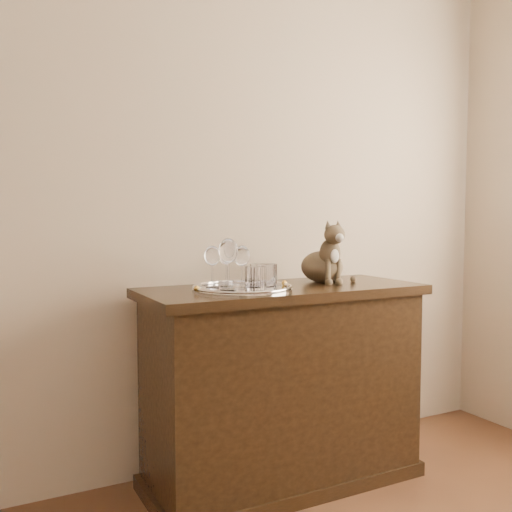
{
  "coord_description": "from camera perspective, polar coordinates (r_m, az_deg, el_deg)",
  "views": [
    {
      "loc": [
        -0.6,
        -0.12,
        1.15
      ],
      "look_at": [
        0.48,
        1.95,
        0.98
      ],
      "focal_mm": 40.0,
      "sensor_mm": 36.0,
      "label": 1
    }
  ],
  "objects": [
    {
      "name": "wine_glass_d",
      "position": [
        2.27,
        -1.42,
        -1.11
      ],
      "size": [
        0.07,
        0.07,
        0.17
      ],
      "primitive_type": null,
      "color": "silver",
      "rests_on": "tray"
    },
    {
      "name": "tumbler_c",
      "position": [
        2.33,
        0.38,
        -1.93
      ],
      "size": [
        0.08,
        0.08,
        0.09
      ],
      "primitive_type": "cylinder",
      "color": "silver",
      "rests_on": "tray"
    },
    {
      "name": "cat",
      "position": [
        2.57,
        6.62,
        0.48
      ],
      "size": [
        0.29,
        0.28,
        0.28
      ],
      "primitive_type": null,
      "rotation": [
        0.0,
        0.0,
        -0.07
      ],
      "color": "#4E3A2E",
      "rests_on": "sideboard"
    },
    {
      "name": "tumbler_b",
      "position": [
        2.2,
        -0.04,
        -2.27
      ],
      "size": [
        0.08,
        0.08,
        0.09
      ],
      "primitive_type": "cylinder",
      "color": "white",
      "rests_on": "tray"
    },
    {
      "name": "wine_glass_a",
      "position": [
        2.3,
        -4.4,
        -1.07
      ],
      "size": [
        0.06,
        0.06,
        0.17
      ],
      "primitive_type": null,
      "color": "white",
      "rests_on": "tray"
    },
    {
      "name": "wine_glass_c",
      "position": [
        2.21,
        -2.79,
        -0.84
      ],
      "size": [
        0.08,
        0.08,
        0.2
      ],
      "primitive_type": null,
      "color": "white",
      "rests_on": "tray"
    },
    {
      "name": "sideboard",
      "position": [
        2.49,
        2.69,
        -12.8
      ],
      "size": [
        1.2,
        0.5,
        0.85
      ],
      "primitive_type": null,
      "color": "black",
      "rests_on": "ground"
    },
    {
      "name": "wine_glass_b",
      "position": [
        2.34,
        -3.0,
        -0.95
      ],
      "size": [
        0.06,
        0.06,
        0.17
      ],
      "primitive_type": null,
      "color": "silver",
      "rests_on": "tray"
    },
    {
      "name": "wall_back",
      "position": [
        2.46,
        -13.36,
        8.66
      ],
      "size": [
        4.0,
        0.1,
        2.7
      ],
      "primitive_type": "cube",
      "color": "#C5AE94",
      "rests_on": "ground"
    },
    {
      "name": "tray",
      "position": [
        2.28,
        -1.37,
        -3.34
      ],
      "size": [
        0.4,
        0.4,
        0.01
      ],
      "primitive_type": "cylinder",
      "color": "white",
      "rests_on": "sideboard"
    },
    {
      "name": "tumbler_a",
      "position": [
        2.29,
        1.04,
        -2.0
      ],
      "size": [
        0.09,
        0.09,
        0.1
      ],
      "primitive_type": "cylinder",
      "color": "silver",
      "rests_on": "tray"
    }
  ]
}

